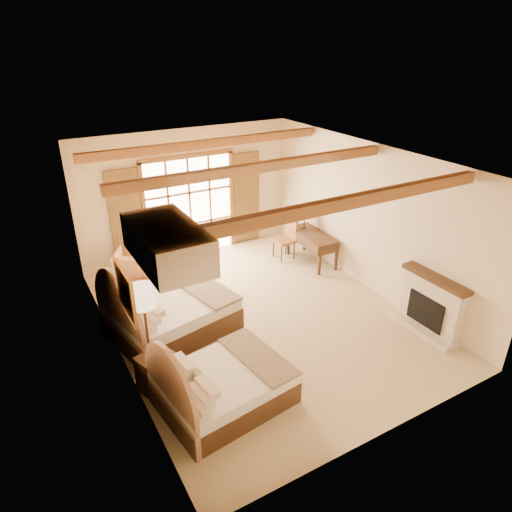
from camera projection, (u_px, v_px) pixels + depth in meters
floor at (259, 316)px, 9.25m from camera, size 7.00×7.00×0.00m
wall_back at (188, 194)px, 11.29m from camera, size 5.50×0.00×5.50m
wall_left at (111, 280)px, 7.33m from camera, size 0.00×7.00×7.00m
wall_right at (370, 218)px, 9.78m from camera, size 0.00×7.00×7.00m
ceiling at (259, 160)px, 7.86m from camera, size 7.00×7.00×0.00m
ceiling_beams at (259, 167)px, 7.91m from camera, size 5.39×4.60×0.18m
french_doors at (190, 208)px, 11.40m from camera, size 3.95×0.08×2.60m
fireplace at (430, 307)px, 8.62m from camera, size 0.46×1.40×1.16m
painting at (125, 292)px, 6.70m from camera, size 0.06×0.95×0.75m
canopy_valance at (167, 243)px, 5.33m from camera, size 0.70×1.40×0.45m
bed_near at (216, 386)px, 6.88m from camera, size 2.06×1.65×1.24m
bed_far at (164, 313)px, 8.56m from camera, size 2.50×2.06×1.44m
nightstand at (159, 374)px, 7.21m from camera, size 0.68×0.68×0.64m
floor_lamp at (143, 303)px, 6.74m from camera, size 0.39×0.39×1.86m
armchair at (134, 266)px, 10.46m from camera, size 1.09×1.10×0.75m
ottoman at (182, 279)px, 10.30m from camera, size 0.54×0.54×0.37m
desk at (312, 247)px, 11.32m from camera, size 0.68×1.45×0.77m
desk_chair at (285, 245)px, 11.56m from camera, size 0.49×0.49×1.09m
desk_lamp at (305, 216)px, 11.36m from camera, size 0.21×0.21×0.42m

